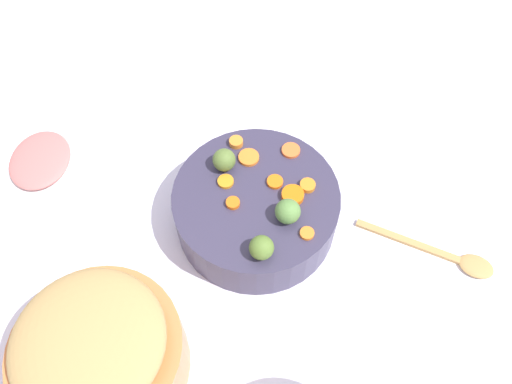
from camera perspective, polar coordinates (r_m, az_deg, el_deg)
The scene contains 19 objects.
tabletop at distance 0.99m, azimuth -1.19°, elevation -1.84°, with size 2.40×2.40×0.02m, color white.
serving_bowl_carrots at distance 0.93m, azimuth 0.00°, elevation -1.85°, with size 0.30×0.30×0.09m, color #363149.
metal_pot at distance 0.85m, azimuth -16.63°, elevation -17.20°, with size 0.25×0.25×0.11m, color #D27A41.
stuffing_mound at distance 0.77m, azimuth -18.21°, elevation -15.52°, with size 0.22×0.22×0.06m, color tan.
carrot_slice_0 at distance 0.94m, azimuth 3.90°, elevation 4.64°, with size 0.03×0.03×0.01m, color orange.
carrot_slice_1 at distance 0.88m, azimuth 4.11°, elevation -0.37°, with size 0.04×0.04×0.01m, color orange.
carrot_slice_2 at distance 0.90m, azimuth 2.13°, elevation 1.15°, with size 0.03×0.03×0.01m, color orange.
carrot_slice_3 at distance 0.90m, azimuth 5.76°, elevation 0.73°, with size 0.03×0.03×0.01m, color orange.
carrot_slice_4 at distance 0.93m, azimuth -0.81°, elevation 3.87°, with size 0.04×0.04×0.01m, color orange.
carrot_slice_5 at distance 0.85m, azimuth 5.70°, elevation -4.60°, with size 0.02×0.02×0.01m, color orange.
carrot_slice_6 at distance 0.88m, azimuth -2.59°, elevation -1.23°, with size 0.02×0.02×0.01m, color orange.
carrot_slice_7 at distance 0.90m, azimuth -3.44°, elevation 1.34°, with size 0.03×0.03×0.01m, color orange.
carrot_slice_8 at distance 0.95m, azimuth -2.51°, elevation 5.52°, with size 0.03×0.03×0.01m, color orange.
brussels_sprout_0 at distance 0.85m, azimuth 3.56°, elevation -2.17°, with size 0.04×0.04×0.04m, color #59863F.
brussels_sprout_1 at distance 0.82m, azimuth 0.41°, elevation -6.25°, with size 0.04×0.04×0.04m, color #587830.
brussels_sprout_2 at distance 0.91m, azimuth -3.57°, elevation 3.58°, with size 0.04×0.04×0.04m, color #587232.
wooden_spoon at distance 0.99m, azimuth 20.75°, elevation -6.75°, with size 0.22×0.17×0.01m.
ham_plate at distance 1.12m, azimuth -22.84°, elevation 2.73°, with size 0.23×0.23×0.01m, color white.
ham_slice_main at distance 1.10m, azimuth -22.92°, elevation 3.33°, with size 0.14×0.12×0.02m, color #CB6E69.
Camera 1 is at (-0.08, -0.49, 0.87)m, focal length 35.93 mm.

